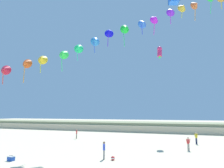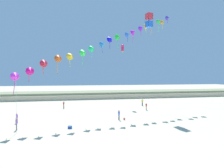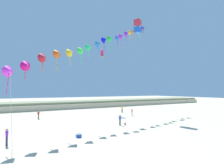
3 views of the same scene
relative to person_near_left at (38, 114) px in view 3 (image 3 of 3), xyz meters
The scene contains 12 objects.
ground_plane 21.53m from the person_near_left, 70.01° to the right, with size 240.00×240.00×0.00m, color beige.
dune_ridge 20.35m from the person_near_left, 68.81° to the left, with size 120.00×11.33×2.06m.
person_near_left is the anchor object (origin of this frame).
person_near_right 18.33m from the person_near_left, 17.29° to the right, with size 0.51×0.31×1.53m.
person_mid_center 18.70m from the person_near_left, ahead, with size 0.48×0.44×1.64m.
person_far_left 16.02m from the person_near_left, 51.76° to the right, with size 0.28×0.56×1.62m.
person_far_right 16.07m from the person_near_left, 107.42° to the right, with size 0.32×0.56×1.66m.
kite_banner_string 18.63m from the person_near_left, 39.85° to the right, with size 30.66×16.32×21.88m.
large_kite_low_lead 25.31m from the person_near_left, 26.76° to the right, with size 1.33×1.33×2.60m.
large_kite_mid_trail 19.31m from the person_near_left, ahead, with size 0.87×1.10×2.07m.
beach_cooler 16.05m from the person_near_left, 82.13° to the right, with size 0.58×0.41×0.46m.
beach_ball 16.64m from the person_near_left, 49.42° to the right, with size 0.36×0.36×0.36m.
Camera 3 is at (-11.95, -14.85, 5.32)m, focal length 28.00 mm.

